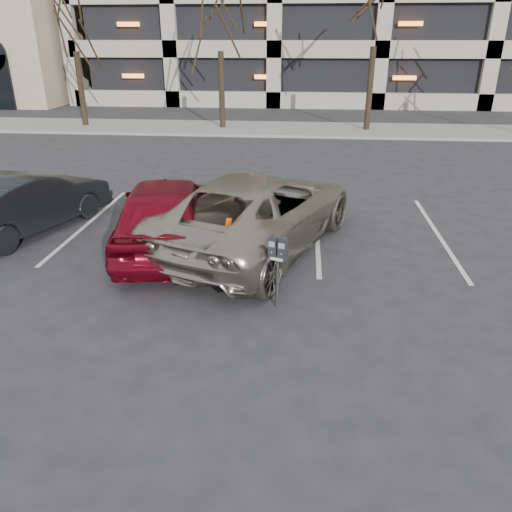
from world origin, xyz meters
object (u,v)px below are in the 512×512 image
(car_dark, at_px, (27,202))
(suv_silver, at_px, (257,211))
(tree_a, at_px, (69,1))
(parking_meter, at_px, (278,255))
(car_red, at_px, (166,212))

(car_dark, bearing_deg, suv_silver, -166.41)
(tree_a, bearing_deg, suv_silver, -55.71)
(parking_meter, bearing_deg, suv_silver, 122.07)
(suv_silver, distance_m, car_red, 1.93)
(tree_a, relative_size, car_red, 1.70)
(car_red, bearing_deg, suv_silver, 178.19)
(suv_silver, relative_size, car_dark, 1.51)
(parking_meter, relative_size, suv_silver, 0.20)
(tree_a, height_order, parking_meter, tree_a)
(tree_a, relative_size, suv_silver, 1.24)
(suv_silver, height_order, car_red, suv_silver)
(suv_silver, distance_m, car_dark, 5.44)
(car_red, bearing_deg, parking_meter, 127.97)
(car_red, xyz_separation_m, car_dark, (-3.50, 0.67, -0.09))
(tree_a, distance_m, suv_silver, 18.53)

